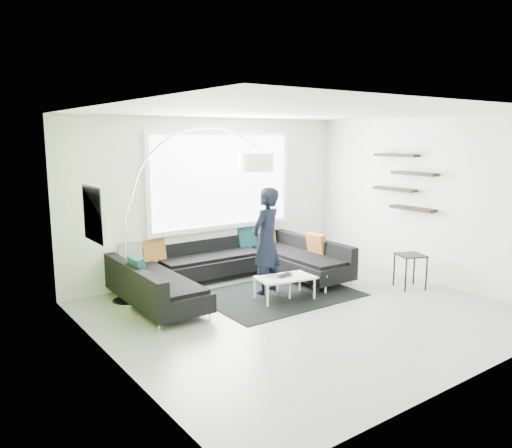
{
  "coord_description": "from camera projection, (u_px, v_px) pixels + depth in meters",
  "views": [
    {
      "loc": [
        -4.54,
        -5.1,
        2.48
      ],
      "look_at": [
        -0.19,
        0.9,
        1.17
      ],
      "focal_mm": 35.0,
      "sensor_mm": 36.0,
      "label": 1
    }
  ],
  "objects": [
    {
      "name": "coffee_table",
      "position": [
        293.0,
        285.0,
        7.81
      ],
      "size": [
        1.19,
        0.82,
        0.36
      ],
      "primitive_type": "cube",
      "rotation": [
        0.0,
        0.0,
        -0.18
      ],
      "color": "white",
      "rests_on": "ground"
    },
    {
      "name": "side_table",
      "position": [
        410.0,
        271.0,
        8.21
      ],
      "size": [
        0.54,
        0.54,
        0.57
      ],
      "primitive_type": "cube",
      "rotation": [
        0.0,
        0.0,
        -0.39
      ],
      "color": "black",
      "rests_on": "ground"
    },
    {
      "name": "room_shell",
      "position": [
        298.0,
        185.0,
        6.99
      ],
      "size": [
        5.54,
        5.04,
        2.82
      ],
      "color": "silver",
      "rests_on": "ground"
    },
    {
      "name": "sectional_sofa",
      "position": [
        232.0,
        268.0,
        8.17
      ],
      "size": [
        3.62,
        2.27,
        0.77
      ],
      "rotation": [
        0.0,
        0.0,
        -0.01
      ],
      "color": "black",
      "rests_on": "ground"
    },
    {
      "name": "arc_lamp",
      "position": [
        125.0,
        217.0,
        7.26
      ],
      "size": [
        2.65,
        1.57,
        2.64
      ],
      "primitive_type": null,
      "rotation": [
        0.0,
        0.0,
        -0.22
      ],
      "color": "white",
      "rests_on": "ground"
    },
    {
      "name": "rug",
      "position": [
        279.0,
        294.0,
        7.9
      ],
      "size": [
        2.39,
        1.76,
        0.01
      ],
      "primitive_type": "cube",
      "rotation": [
        0.0,
        0.0,
        -0.02
      ],
      "color": "black",
      "rests_on": "ground"
    },
    {
      "name": "laptop",
      "position": [
        288.0,
        276.0,
        7.65
      ],
      "size": [
        0.42,
        0.37,
        0.02
      ],
      "primitive_type": "imported",
      "rotation": [
        0.0,
        0.0,
        0.31
      ],
      "color": "black",
      "rests_on": "coffee_table"
    },
    {
      "name": "ground",
      "position": [
        304.0,
        312.0,
        7.12
      ],
      "size": [
        5.5,
        5.5,
        0.0
      ],
      "primitive_type": "plane",
      "color": "gray",
      "rests_on": "ground"
    },
    {
      "name": "person",
      "position": [
        266.0,
        241.0,
        7.87
      ],
      "size": [
        0.89,
        0.81,
        1.7
      ],
      "primitive_type": "imported",
      "rotation": [
        0.0,
        0.0,
        3.5
      ],
      "color": "black",
      "rests_on": "ground"
    }
  ]
}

